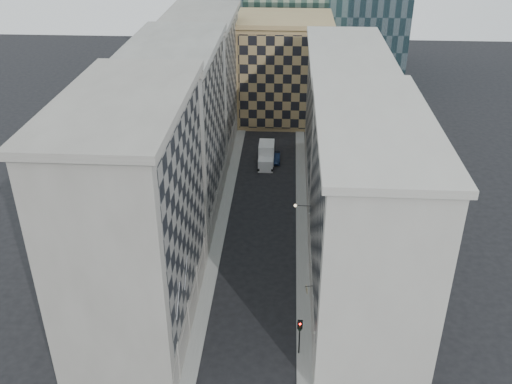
% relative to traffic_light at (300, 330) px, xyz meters
% --- Properties ---
extents(sidewalk_west, '(1.50, 100.00, 0.15)m').
position_rel_traffic_light_xyz_m(sidewalk_west, '(-9.95, 23.48, -2.89)').
color(sidewalk_west, gray).
rests_on(sidewalk_west, ground).
extents(sidewalk_east, '(1.50, 100.00, 0.15)m').
position_rel_traffic_light_xyz_m(sidewalk_east, '(0.55, 23.48, -2.89)').
color(sidewalk_east, gray).
rests_on(sidewalk_east, ground).
extents(bldg_left_a, '(10.80, 22.80, 23.70)m').
position_rel_traffic_light_xyz_m(bldg_left_a, '(-15.58, 4.48, 8.86)').
color(bldg_left_a, gray).
rests_on(bldg_left_a, ground).
extents(bldg_left_b, '(10.80, 22.80, 22.70)m').
position_rel_traffic_light_xyz_m(bldg_left_b, '(-15.58, 26.48, 8.36)').
color(bldg_left_b, gray).
rests_on(bldg_left_b, ground).
extents(bldg_left_c, '(10.80, 22.80, 21.70)m').
position_rel_traffic_light_xyz_m(bldg_left_c, '(-15.58, 48.48, 7.86)').
color(bldg_left_c, gray).
rests_on(bldg_left_c, ground).
extents(bldg_right_a, '(10.80, 26.80, 20.70)m').
position_rel_traffic_light_xyz_m(bldg_right_a, '(6.18, 8.48, 7.36)').
color(bldg_right_a, '#AEA89F').
rests_on(bldg_right_a, ground).
extents(bldg_right_b, '(10.80, 28.80, 19.70)m').
position_rel_traffic_light_xyz_m(bldg_right_b, '(6.19, 35.48, 6.88)').
color(bldg_right_b, '#AEA89F').
rests_on(bldg_right_b, ground).
extents(tan_block, '(16.80, 14.80, 18.80)m').
position_rel_traffic_light_xyz_m(tan_block, '(-2.70, 61.38, 6.47)').
color(tan_block, tan).
rests_on(tan_block, ground).
extents(flagpoles_left, '(0.10, 6.33, 2.33)m').
position_rel_traffic_light_xyz_m(flagpoles_left, '(-10.60, -0.52, 5.03)').
color(flagpoles_left, gray).
rests_on(flagpoles_left, ground).
extents(bracket_lamp, '(1.98, 0.36, 0.36)m').
position_rel_traffic_light_xyz_m(bracket_lamp, '(-0.32, 17.48, 3.23)').
color(bracket_lamp, black).
rests_on(bracket_lamp, ground).
extents(traffic_light, '(0.50, 0.42, 3.93)m').
position_rel_traffic_light_xyz_m(traffic_light, '(0.00, 0.00, 0.00)').
color(traffic_light, black).
rests_on(traffic_light, sidewalk_east).
extents(box_truck, '(2.43, 5.92, 3.24)m').
position_rel_traffic_light_xyz_m(box_truck, '(-4.90, 41.20, -1.55)').
color(box_truck, white).
rests_on(box_truck, ground).
extents(dark_car, '(1.53, 4.08, 1.33)m').
position_rel_traffic_light_xyz_m(dark_car, '(-3.47, 42.23, -2.30)').
color(dark_car, '#0F1C38').
rests_on(dark_car, ground).
extents(shop_sign, '(0.81, 0.71, 0.79)m').
position_rel_traffic_light_xyz_m(shop_sign, '(0.71, 4.99, 0.87)').
color(shop_sign, black).
rests_on(shop_sign, ground).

